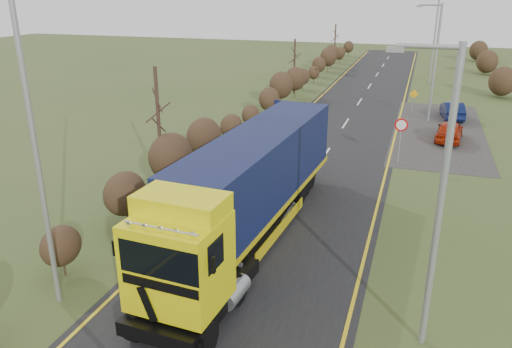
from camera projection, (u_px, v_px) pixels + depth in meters
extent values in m
plane|color=#394A20|center=(265.00, 248.00, 19.07)|extent=(160.00, 160.00, 0.00)
cube|color=black|center=(318.00, 166.00, 27.97)|extent=(8.00, 120.00, 0.02)
cube|color=#282624|center=(438.00, 131.00, 34.96)|extent=(6.00, 18.00, 0.02)
cube|color=gold|center=(256.00, 159.00, 29.06)|extent=(0.12, 116.00, 0.01)
cube|color=gold|center=(386.00, 173.00, 26.88)|extent=(0.12, 116.00, 0.01)
cube|color=silver|center=(227.00, 307.00, 15.50)|extent=(0.12, 3.00, 0.01)
cube|color=silver|center=(291.00, 207.00, 22.62)|extent=(0.12, 3.00, 0.01)
cube|color=silver|center=(325.00, 155.00, 29.75)|extent=(0.12, 3.00, 0.01)
cube|color=silver|center=(346.00, 123.00, 36.87)|extent=(0.12, 3.00, 0.01)
cube|color=silver|center=(359.00, 102.00, 44.00)|extent=(0.12, 3.00, 0.01)
cube|color=silver|center=(370.00, 86.00, 51.12)|extent=(0.12, 3.00, 0.01)
cube|color=silver|center=(377.00, 74.00, 58.25)|extent=(0.12, 3.00, 0.01)
cube|color=silver|center=(383.00, 65.00, 65.37)|extent=(0.12, 3.00, 0.01)
cube|color=silver|center=(388.00, 58.00, 72.49)|extent=(0.12, 3.00, 0.01)
ellipsoid|color=#322216|center=(61.00, 246.00, 16.89)|extent=(1.21, 1.57, 1.39)
ellipsoid|color=#322216|center=(125.00, 193.00, 20.33)|extent=(1.58, 2.06, 1.82)
ellipsoid|color=#322216|center=(171.00, 156.00, 23.76)|extent=(1.96, 2.55, 2.25)
ellipsoid|color=#322216|center=(204.00, 137.00, 27.38)|extent=(1.83, 2.38, 2.10)
ellipsoid|color=#322216|center=(231.00, 127.00, 31.07)|extent=(1.37, 1.78, 1.57)
ellipsoid|color=#322216|center=(251.00, 115.00, 34.72)|extent=(1.20, 1.56, 1.38)
ellipsoid|color=#322216|center=(269.00, 99.00, 38.13)|extent=(1.55, 2.02, 1.78)
ellipsoid|color=#322216|center=(281.00, 85.00, 41.61)|extent=(1.95, 2.53, 2.24)
ellipsoid|color=#322216|center=(295.00, 79.00, 45.14)|extent=(1.85, 2.41, 2.13)
ellipsoid|color=#322216|center=(303.00, 77.00, 48.92)|extent=(1.40, 1.81, 1.61)
ellipsoid|color=#322216|center=(314.00, 73.00, 52.47)|extent=(1.19, 1.55, 1.37)
ellipsoid|color=#322216|center=(319.00, 65.00, 56.01)|extent=(1.52, 1.97, 1.75)
ellipsoid|color=#322216|center=(328.00, 57.00, 59.35)|extent=(1.93, 2.51, 2.22)
ellipsoid|color=#322216|center=(332.00, 53.00, 63.03)|extent=(1.88, 2.44, 2.16)
ellipsoid|color=#322216|center=(339.00, 53.00, 66.63)|extent=(1.43, 1.85, 1.64)
ellipsoid|color=#322216|center=(341.00, 52.00, 70.38)|extent=(1.19, 1.55, 1.37)
ellipsoid|color=#322216|center=(348.00, 47.00, 73.73)|extent=(1.49, 1.93, 1.71)
cylinder|color=#37261B|center=(159.00, 131.00, 23.50)|extent=(0.18, 0.18, 6.05)
cylinder|color=#37261B|center=(294.00, 67.00, 46.83)|extent=(0.18, 0.18, 5.06)
cylinder|color=#37261B|center=(335.00, 44.00, 66.41)|extent=(0.18, 0.18, 5.15)
cube|color=black|center=(195.00, 294.00, 15.01)|extent=(2.66, 4.68, 0.44)
cube|color=yellow|center=(179.00, 261.00, 13.66)|extent=(2.60, 2.32, 2.56)
cube|color=black|center=(165.00, 337.00, 13.35)|extent=(2.46, 0.28, 0.54)
cube|color=black|center=(147.00, 304.00, 13.08)|extent=(0.59, 0.06, 1.06)
cube|color=black|center=(176.00, 310.00, 12.84)|extent=(0.59, 0.06, 1.06)
cube|color=black|center=(158.00, 262.00, 12.52)|extent=(2.31, 0.21, 0.94)
cube|color=black|center=(160.00, 286.00, 12.74)|extent=(2.26, 0.18, 0.28)
cube|color=yellow|center=(181.00, 204.00, 13.43)|extent=(2.55, 1.54, 0.55)
cylinder|color=silver|center=(160.00, 228.00, 12.44)|extent=(2.17, 0.20, 0.06)
cube|color=black|center=(115.00, 248.00, 13.12)|extent=(0.09, 0.13, 0.44)
cube|color=black|center=(213.00, 265.00, 12.29)|extent=(0.09, 0.13, 0.44)
cylinder|color=gray|center=(167.00, 279.00, 15.68)|extent=(0.63, 1.31, 0.55)
cylinder|color=gray|center=(235.00, 292.00, 15.01)|extent=(0.63, 1.31, 0.55)
cube|color=gold|center=(260.00, 199.00, 20.53)|extent=(3.28, 12.54, 0.24)
cube|color=black|center=(260.00, 165.00, 20.02)|extent=(3.23, 12.15, 2.71)
cube|color=#0D1338|center=(296.00, 128.00, 25.39)|extent=(2.44, 0.22, 2.71)
cube|color=#0D1338|center=(197.00, 229.00, 14.65)|extent=(2.44, 0.22, 2.71)
cube|color=black|center=(284.00, 181.00, 24.06)|extent=(2.49, 3.69, 0.34)
cube|color=gold|center=(224.00, 219.00, 20.24)|extent=(0.41, 5.41, 0.44)
cube|color=gold|center=(281.00, 227.00, 19.53)|extent=(0.41, 5.41, 0.44)
cylinder|color=black|center=(138.00, 323.00, 13.97)|extent=(0.38, 1.04, 1.02)
cylinder|color=black|center=(205.00, 338.00, 13.36)|extent=(0.38, 1.04, 1.02)
cylinder|color=black|center=(178.00, 278.00, 16.17)|extent=(0.38, 1.04, 1.02)
cylinder|color=black|center=(237.00, 289.00, 15.56)|extent=(0.38, 1.04, 1.02)
cylinder|color=black|center=(258.00, 187.00, 23.62)|extent=(0.38, 1.04, 1.02)
cylinder|color=black|center=(300.00, 192.00, 23.01)|extent=(0.38, 1.04, 1.02)
cylinder|color=black|center=(264.00, 180.00, 24.50)|extent=(0.38, 1.04, 1.02)
cylinder|color=black|center=(305.00, 185.00, 23.89)|extent=(0.38, 1.04, 1.02)
cylinder|color=black|center=(270.00, 173.00, 25.38)|extent=(0.38, 1.04, 1.02)
cylinder|color=black|center=(310.00, 178.00, 24.77)|extent=(0.38, 1.04, 1.02)
imported|color=#9F2007|center=(449.00, 131.00, 32.47)|extent=(1.97, 4.04, 1.33)
imported|color=#0A1239|center=(452.00, 110.00, 38.09)|extent=(1.80, 4.06, 1.30)
cylinder|color=gray|center=(440.00, 208.00, 12.59)|extent=(0.18, 0.18, 8.20)
cylinder|color=gray|center=(428.00, 46.00, 11.43)|extent=(1.46, 0.12, 0.12)
cube|color=gray|center=(395.00, 49.00, 11.68)|extent=(0.41, 0.16, 0.13)
cylinder|color=gray|center=(435.00, 64.00, 36.25)|extent=(0.18, 0.18, 8.45)
cylinder|color=gray|center=(431.00, 5.00, 35.06)|extent=(1.50, 0.12, 0.12)
cube|color=gray|center=(420.00, 6.00, 35.31)|extent=(0.42, 0.17, 0.13)
cylinder|color=gray|center=(434.00, 38.00, 51.71)|extent=(0.18, 0.18, 9.27)
cylinder|color=gray|center=(34.00, 138.00, 14.01)|extent=(0.16, 0.16, 10.72)
cylinder|color=gray|center=(399.00, 144.00, 27.97)|extent=(0.08, 0.08, 2.28)
cylinder|color=red|center=(401.00, 125.00, 27.55)|extent=(0.73, 0.04, 0.73)
cylinder|color=white|center=(401.00, 125.00, 27.53)|extent=(0.55, 0.02, 0.55)
cylinder|color=gray|center=(413.00, 104.00, 40.21)|extent=(0.08, 0.08, 1.37)
cube|color=#EAA40D|center=(414.00, 94.00, 39.89)|extent=(0.69, 0.04, 0.69)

